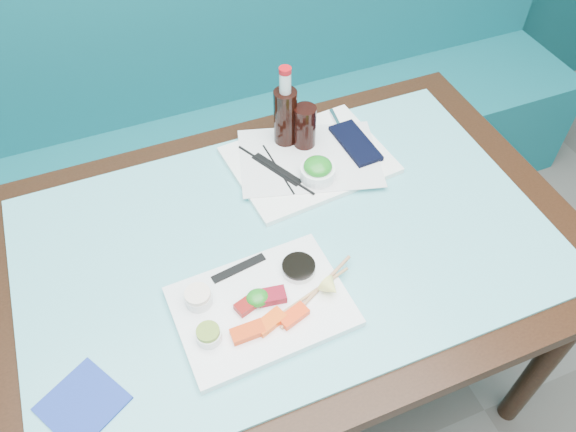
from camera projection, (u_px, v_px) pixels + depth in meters
name	position (u px, v px, depth m)	size (l,w,h in m)	color
booth_bench	(203.00, 141.00, 2.11)	(3.00, 0.56, 1.17)	#105E66
dining_table	(286.00, 263.00, 1.38)	(1.40, 0.90, 0.75)	black
glass_top	(286.00, 241.00, 1.32)	(1.22, 0.76, 0.01)	#5FB7BE
sashimi_plate	(262.00, 307.00, 1.18)	(0.36, 0.26, 0.02)	white
salmon_left	(248.00, 332.00, 1.13)	(0.07, 0.03, 0.02)	red
salmon_mid	(270.00, 322.00, 1.14)	(0.07, 0.03, 0.02)	#FF4D0A
salmon_right	(294.00, 316.00, 1.15)	(0.06, 0.03, 0.02)	#FF350A
tuna_left	(247.00, 305.00, 1.17)	(0.05, 0.03, 0.02)	maroon
tuna_right	(272.00, 296.00, 1.18)	(0.06, 0.04, 0.02)	maroon
seaweed_garnish	(258.00, 298.00, 1.17)	(0.05, 0.04, 0.03)	#1D7A1C
ramekin_wasabi	(209.00, 336.00, 1.12)	(0.05, 0.05, 0.02)	white
wasabi_fill	(208.00, 332.00, 1.10)	(0.05, 0.05, 0.01)	olive
ramekin_ginger	(199.00, 299.00, 1.17)	(0.06, 0.06, 0.02)	white
ginger_fill	(197.00, 294.00, 1.16)	(0.05, 0.05, 0.01)	#FCE4CF
soy_dish	(299.00, 269.00, 1.23)	(0.07, 0.07, 0.01)	white
soy_fill	(299.00, 266.00, 1.22)	(0.07, 0.07, 0.01)	black
lemon_wedge	(331.00, 288.00, 1.18)	(0.04, 0.04, 0.03)	#FCF577
chopstick_sleeve	(239.00, 268.00, 1.24)	(0.13, 0.02, 0.00)	black
wooden_chopstick_a	(313.00, 292.00, 1.19)	(0.01, 0.01, 0.20)	tan
wooden_chopstick_b	(317.00, 291.00, 1.19)	(0.01, 0.01, 0.24)	tan
serving_tray	(309.00, 160.00, 1.48)	(0.40, 0.30, 0.01)	white
paper_placemat	(309.00, 158.00, 1.47)	(0.36, 0.26, 0.00)	silver
seaweed_bowl	(317.00, 173.00, 1.41)	(0.09, 0.09, 0.04)	white
seaweed_salad	(318.00, 166.00, 1.39)	(0.07, 0.07, 0.04)	#1D7E1D
cola_glass	(305.00, 127.00, 1.46)	(0.06, 0.06, 0.12)	black
navy_pouch	(355.00, 143.00, 1.50)	(0.07, 0.17, 0.01)	black
fork	(336.00, 120.00, 1.56)	(0.01, 0.01, 0.09)	silver
black_chopstick_a	(275.00, 170.00, 1.44)	(0.01, 0.01, 0.26)	black
black_chopstick_b	(278.00, 169.00, 1.44)	(0.01, 0.01, 0.20)	black
tray_sleeve	(277.00, 169.00, 1.44)	(0.03, 0.16, 0.00)	black
cola_bottle_body	(285.00, 119.00, 1.46)	(0.06, 0.06, 0.17)	black
cola_bottle_neck	(285.00, 82.00, 1.38)	(0.03, 0.03, 0.06)	silver
cola_bottle_cap	(285.00, 70.00, 1.35)	(0.03, 0.03, 0.01)	#B30B11
blue_napkin	(82.00, 404.00, 1.05)	(0.13, 0.13, 0.01)	navy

